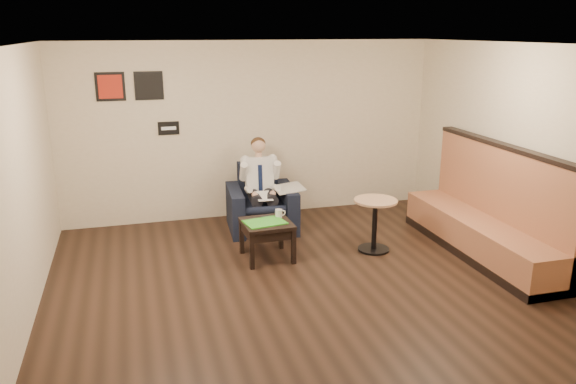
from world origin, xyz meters
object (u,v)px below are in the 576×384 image
object	(u,v)px
smartphone	(267,217)
banquette	(483,202)
armchair	(261,199)
coffee_mug	(279,213)
side_table	(267,240)
green_folder	(265,222)
cafe_table	(375,225)
seated_man	(263,190)

from	to	relation	value
smartphone	banquette	size ratio (longest dim) A/B	0.06
armchair	coffee_mug	bearing A→B (deg)	-85.60
coffee_mug	banquette	xyz separation A→B (m)	(2.62, -0.79, 0.17)
side_table	smartphone	xyz separation A→B (m)	(0.05, 0.19, 0.26)
side_table	green_folder	world-z (taller)	green_folder
coffee_mug	cafe_table	distance (m)	1.33
coffee_mug	armchair	bearing A→B (deg)	89.99
coffee_mug	cafe_table	bearing A→B (deg)	-12.06
side_table	smartphone	size ratio (longest dim) A/B	3.93
banquette	cafe_table	world-z (taller)	banquette
green_folder	coffee_mug	xyz separation A→B (m)	(0.24, 0.17, 0.05)
armchair	side_table	world-z (taller)	armchair
green_folder	coffee_mug	size ratio (longest dim) A/B	4.74
green_folder	smartphone	xyz separation A→B (m)	(0.08, 0.21, -0.00)
banquette	cafe_table	xyz separation A→B (m)	(-1.33, 0.51, -0.37)
green_folder	coffee_mug	bearing A→B (deg)	35.58
seated_man	smartphone	xyz separation A→B (m)	(-0.14, -0.84, -0.14)
smartphone	cafe_table	distance (m)	1.48
smartphone	banquette	xyz separation A→B (m)	(2.77, -0.83, 0.22)
green_folder	coffee_mug	distance (m)	0.29
seated_man	green_folder	xyz separation A→B (m)	(-0.23, -1.05, -0.14)
banquette	cafe_table	size ratio (longest dim) A/B	3.93
coffee_mug	smartphone	world-z (taller)	coffee_mug
side_table	green_folder	distance (m)	0.27
seated_man	smartphone	bearing A→B (deg)	-95.06
green_folder	smartphone	world-z (taller)	green_folder
side_table	coffee_mug	world-z (taller)	coffee_mug
armchair	green_folder	xyz separation A→B (m)	(-0.24, -1.18, 0.04)
seated_man	side_table	xyz separation A→B (m)	(-0.19, -1.03, -0.40)
smartphone	seated_man	bearing A→B (deg)	88.64
green_folder	cafe_table	bearing A→B (deg)	-4.03
seated_man	smartphone	size ratio (longest dim) A/B	8.23
seated_man	green_folder	size ratio (longest dim) A/B	2.56
side_table	banquette	distance (m)	2.93
coffee_mug	banquette	world-z (taller)	banquette
smartphone	coffee_mug	bearing A→B (deg)	-7.10
armchair	side_table	bearing A→B (deg)	-95.50
side_table	coffee_mug	distance (m)	0.40
green_folder	side_table	bearing A→B (deg)	35.58
coffee_mug	cafe_table	xyz separation A→B (m)	(1.29, -0.28, -0.20)
armchair	coffee_mug	world-z (taller)	armchair
seated_man	side_table	bearing A→B (deg)	-96.15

